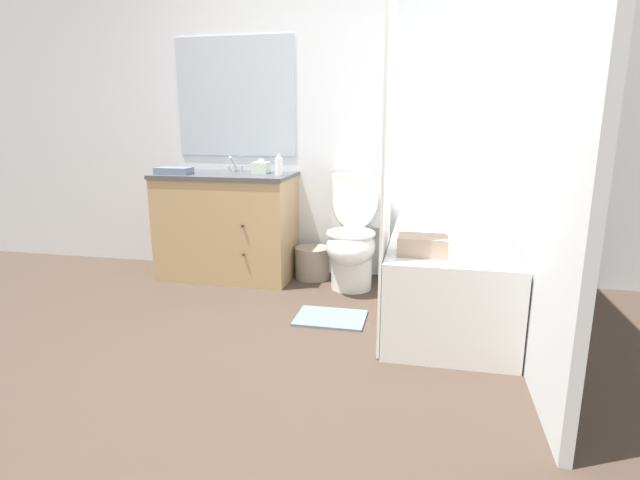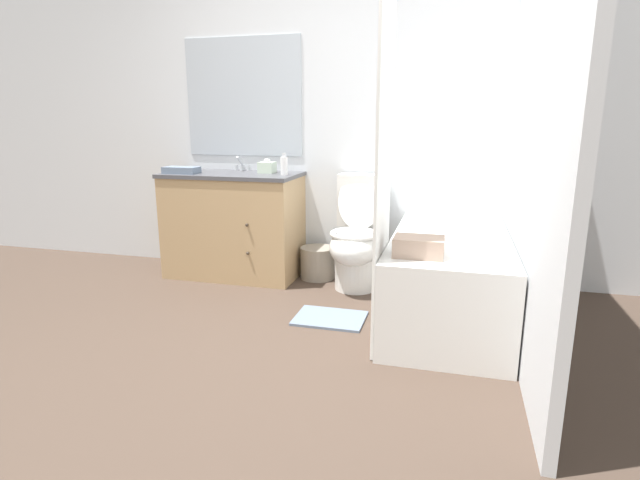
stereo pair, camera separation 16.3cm
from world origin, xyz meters
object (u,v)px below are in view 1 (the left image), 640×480
object	(u,v)px
wastebasket	(312,263)
sink_faucet	(234,167)
bathtub	(447,275)
soap_dispenser	(279,166)
bath_towel_folded	(422,245)
bath_mat	(331,318)
tissue_box	(261,167)
vanity_cabinet	(228,225)
toilet	(353,237)
hand_towel_folded	(174,171)

from	to	relation	value
wastebasket	sink_faucet	bearing A→B (deg)	170.32
bathtub	wastebasket	xyz separation A→B (m)	(-1.02, 0.57, -0.14)
soap_dispenser	wastebasket	bearing A→B (deg)	28.62
soap_dispenser	bath_towel_folded	bearing A→B (deg)	-41.82
bath_mat	bath_towel_folded	bearing A→B (deg)	-26.92
sink_faucet	tissue_box	world-z (taller)	sink_faucet
vanity_cabinet	wastebasket	xyz separation A→B (m)	(0.68, 0.08, -0.30)
bathtub	tissue_box	xyz separation A→B (m)	(-1.43, 0.56, 0.61)
wastebasket	tissue_box	distance (m)	0.86
vanity_cabinet	toilet	distance (m)	1.02
bathtub	soap_dispenser	bearing A→B (deg)	160.34
hand_towel_folded	bathtub	bearing A→B (deg)	-9.52
bathtub	tissue_box	distance (m)	1.65
toilet	tissue_box	size ratio (longest dim) A/B	7.23
sink_faucet	wastebasket	bearing A→B (deg)	-9.68
wastebasket	bath_mat	distance (m)	0.88
toilet	bath_towel_folded	distance (m)	1.11
toilet	bath_mat	size ratio (longest dim) A/B	1.95
bathtub	tissue_box	bearing A→B (deg)	158.65
soap_dispenser	vanity_cabinet	bearing A→B (deg)	174.18
wastebasket	bathtub	bearing A→B (deg)	-29.16
soap_dispenser	hand_towel_folded	world-z (taller)	soap_dispenser
toilet	bathtub	xyz separation A→B (m)	(0.68, -0.44, -0.11)
bath_towel_folded	bath_mat	xyz separation A→B (m)	(-0.55, 0.28, -0.58)
toilet	tissue_box	world-z (taller)	tissue_box
bathtub	toilet	bearing A→B (deg)	147.17
vanity_cabinet	soap_dispenser	bearing A→B (deg)	-5.82
soap_dispenser	bath_mat	distance (m)	1.25
wastebasket	bath_towel_folded	world-z (taller)	bath_towel_folded
toilet	tissue_box	xyz separation A→B (m)	(-0.75, 0.12, 0.50)
bathtub	hand_towel_folded	distance (m)	2.17
tissue_box	bath_towel_folded	size ratio (longest dim) A/B	0.45
bathtub	bath_towel_folded	xyz separation A→B (m)	(-0.16, -0.53, 0.32)
toilet	hand_towel_folded	size ratio (longest dim) A/B	3.22
bath_towel_folded	sink_faucet	bearing A→B (deg)	141.77
sink_faucet	bath_towel_folded	size ratio (longest dim) A/B	0.54
vanity_cabinet	wastebasket	distance (m)	0.75
soap_dispenser	bath_mat	bearing A→B (deg)	-52.32
sink_faucet	toilet	size ratio (longest dim) A/B	0.17
bathtub	tissue_box	size ratio (longest dim) A/B	12.82
sink_faucet	bath_mat	xyz separation A→B (m)	(0.98, -0.93, -0.86)
vanity_cabinet	toilet	world-z (taller)	toilet
sink_faucet	wastebasket	xyz separation A→B (m)	(0.68, -0.12, -0.74)
sink_faucet	tissue_box	size ratio (longest dim) A/B	1.19
vanity_cabinet	toilet	xyz separation A→B (m)	(1.02, -0.05, -0.04)
hand_towel_folded	bath_mat	bearing A→B (deg)	-23.72
bath_mat	tissue_box	bearing A→B (deg)	131.64
tissue_box	soap_dispenser	distance (m)	0.21
vanity_cabinet	bath_mat	size ratio (longest dim) A/B	2.41
vanity_cabinet	bath_towel_folded	xyz separation A→B (m)	(1.54, -1.02, 0.16)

